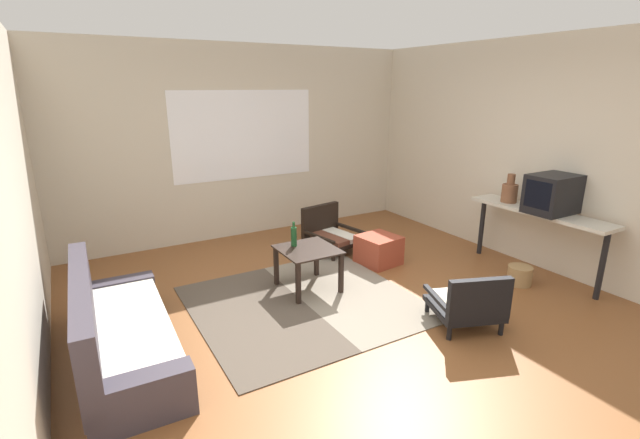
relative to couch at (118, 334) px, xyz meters
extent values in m
plane|color=brown|center=(2.10, -0.45, -0.23)|extent=(7.80, 7.80, 0.00)
cube|color=beige|center=(2.10, 2.61, 1.12)|extent=(5.60, 0.12, 2.70)
cube|color=white|center=(2.10, 2.55, 1.23)|extent=(2.07, 0.01, 1.23)
cube|color=beige|center=(4.76, -0.15, 1.12)|extent=(0.12, 6.60, 2.70)
cube|color=beige|center=(-0.56, -0.15, 1.12)|extent=(0.12, 6.60, 2.70)
cube|color=#4C4238|center=(1.21, 0.12, -0.23)|extent=(1.08, 2.05, 0.01)
cube|color=gray|center=(2.29, 0.12, -0.23)|extent=(1.08, 2.05, 0.01)
cube|color=#38333D|center=(0.07, 0.00, -0.11)|extent=(0.73, 1.88, 0.24)
cube|color=beige|center=(0.10, 0.00, 0.06)|extent=(0.62, 1.70, 0.10)
cube|color=#38333D|center=(-0.21, 0.01, 0.20)|extent=(0.19, 1.86, 0.63)
cube|color=#38333D|center=(0.09, 0.84, -0.06)|extent=(0.68, 0.20, 0.35)
cube|color=#38333D|center=(0.04, -0.84, -0.06)|extent=(0.68, 0.20, 0.35)
cube|color=black|center=(1.94, 0.40, 0.23)|extent=(0.59, 0.61, 0.02)
cube|color=black|center=(1.69, 0.66, -0.01)|extent=(0.04, 0.04, 0.45)
cube|color=black|center=(2.20, 0.66, -0.01)|extent=(0.04, 0.04, 0.45)
cube|color=black|center=(1.69, 0.13, -0.01)|extent=(0.04, 0.04, 0.45)
cube|color=black|center=(2.20, 0.13, -0.01)|extent=(0.04, 0.04, 0.45)
cylinder|color=black|center=(3.13, 1.04, -0.17)|extent=(0.04, 0.04, 0.12)
cylinder|color=black|center=(2.60, 0.94, -0.17)|extent=(0.04, 0.04, 0.12)
cylinder|color=black|center=(3.03, 1.59, -0.17)|extent=(0.04, 0.04, 0.12)
cylinder|color=black|center=(2.50, 1.49, -0.17)|extent=(0.04, 0.04, 0.12)
cube|color=black|center=(2.81, 1.27, -0.09)|extent=(0.72, 0.74, 0.05)
cube|color=silver|center=(2.92, 1.27, -0.03)|extent=(0.30, 0.61, 0.06)
cube|color=brown|center=(2.71, 1.23, -0.03)|extent=(0.30, 0.61, 0.06)
cube|color=black|center=(2.76, 1.55, 0.14)|extent=(0.62, 0.18, 0.41)
cube|color=black|center=(3.10, 1.32, 0.03)|extent=(0.16, 0.64, 0.04)
cube|color=black|center=(2.53, 1.22, 0.03)|extent=(0.16, 0.64, 0.04)
cylinder|color=black|center=(2.70, -0.65, -0.17)|extent=(0.04, 0.04, 0.13)
cylinder|color=black|center=(3.16, -0.82, -0.17)|extent=(0.04, 0.04, 0.13)
cylinder|color=black|center=(2.53, -1.11, -0.17)|extent=(0.04, 0.04, 0.13)
cylinder|color=black|center=(2.98, -1.29, -0.17)|extent=(0.04, 0.04, 0.13)
cube|color=black|center=(2.84, -0.97, -0.08)|extent=(0.74, 0.74, 0.05)
cube|color=beige|center=(2.76, -0.91, -0.02)|extent=(0.36, 0.55, 0.06)
cube|color=#2D3856|center=(2.94, -0.99, -0.02)|extent=(0.36, 0.55, 0.06)
cube|color=black|center=(2.75, -1.21, 0.14)|extent=(0.56, 0.27, 0.38)
cube|color=black|center=(2.59, -0.87, 0.04)|extent=(0.25, 0.55, 0.04)
cube|color=black|center=(3.09, -1.06, 0.04)|extent=(0.25, 0.55, 0.04)
cube|color=#993D28|center=(3.06, 0.61, -0.06)|extent=(0.51, 0.51, 0.36)
cube|color=beige|center=(4.43, -0.55, 0.53)|extent=(0.37, 1.65, 0.04)
cylinder|color=black|center=(4.43, -1.32, 0.14)|extent=(0.06, 0.06, 0.74)
cylinder|color=black|center=(4.43, 0.22, 0.14)|extent=(0.06, 0.06, 0.74)
cube|color=black|center=(4.43, -0.67, 0.76)|extent=(0.53, 0.39, 0.43)
cube|color=black|center=(4.17, -0.67, 0.78)|extent=(0.01, 0.31, 0.30)
cylinder|color=brown|center=(4.43, -0.13, 0.66)|extent=(0.18, 0.18, 0.22)
cylinder|color=brown|center=(4.43, -0.13, 0.83)|extent=(0.09, 0.09, 0.13)
cylinder|color=#194723|center=(1.86, 0.55, 0.34)|extent=(0.06, 0.06, 0.21)
cylinder|color=#194723|center=(1.86, 0.55, 0.48)|extent=(0.03, 0.03, 0.06)
cylinder|color=#9E7A4C|center=(4.05, -0.67, -0.13)|extent=(0.26, 0.26, 0.21)
camera|label=1|loc=(-0.18, -3.53, 1.90)|focal=25.03mm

